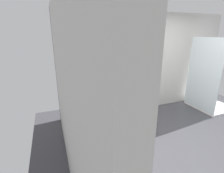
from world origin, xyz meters
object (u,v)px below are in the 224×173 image
object	(u,v)px
vanity_sink_left	(85,108)
toilet	(122,102)
shower_tray	(208,95)
soap_dispenser	(94,88)
toothbrush_cup	(72,92)

from	to	relation	value
vanity_sink_left	toilet	xyz separation A→B (m)	(0.96, -0.02, 0.02)
toilet	shower_tray	xyz separation A→B (m)	(2.43, -0.44, 0.02)
shower_tray	soap_dispenser	bearing A→B (deg)	168.90
vanity_sink_left	toothbrush_cup	size ratio (longest dim) A/B	3.26
toothbrush_cup	soap_dispenser	size ratio (longest dim) A/B	1.04
vanity_sink_left	toilet	distance (m)	0.96
vanity_sink_left	shower_tray	world-z (taller)	shower_tray
toothbrush_cup	shower_tray	size ratio (longest dim) A/B	0.11
vanity_sink_left	toilet	bearing A→B (deg)	-1.31
soap_dispenser	shower_tray	world-z (taller)	shower_tray
soap_dispenser	shower_tray	bearing A→B (deg)	-11.10
soap_dispenser	shower_tray	distance (m)	3.21
toilet	vanity_sink_left	bearing A→B (deg)	178.69
toothbrush_cup	vanity_sink_left	bearing A→B (deg)	-28.72
soap_dispenser	shower_tray	size ratio (longest dim) A/B	0.10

